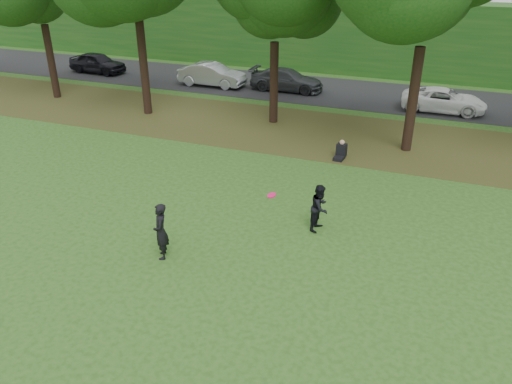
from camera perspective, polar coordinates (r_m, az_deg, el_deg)
ground at (r=14.16m, az=-5.40°, el=-10.28°), size 120.00×120.00×0.00m
leaf_litter at (r=25.12m, az=7.81°, el=6.59°), size 60.00×7.00×0.01m
street at (r=32.61m, az=11.32°, el=10.98°), size 70.00×7.00×0.02m
far_hedge at (r=37.90m, az=13.47°, el=16.77°), size 70.00×3.00×5.00m
player_left at (r=14.95m, az=-10.83°, el=-4.44°), size 0.68×0.77×1.76m
player_right at (r=16.30m, az=7.33°, el=-1.76°), size 0.72×0.86×1.59m
parked_cars at (r=31.71m, az=7.69°, el=12.15°), size 37.44×3.87×1.51m
frisbee at (r=14.71m, az=1.79°, el=-0.37°), size 0.37×0.37×0.12m
seated_person at (r=22.18m, az=9.67°, el=4.57°), size 0.48×0.77×0.83m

